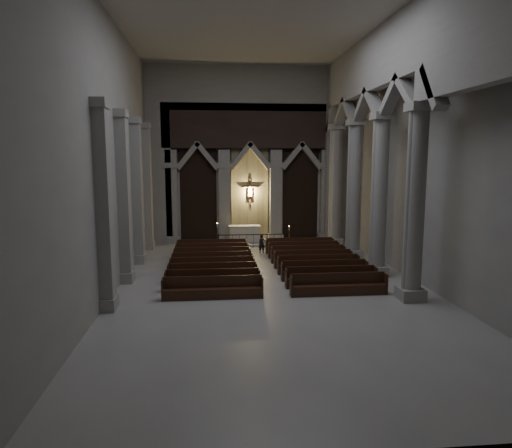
{
  "coord_description": "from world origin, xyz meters",
  "views": [
    {
      "loc": [
        -2.71,
        -20.14,
        5.88
      ],
      "look_at": [
        -0.43,
        3.0,
        2.48
      ],
      "focal_mm": 32.0,
      "sensor_mm": 36.0,
      "label": 1
    }
  ],
  "objects_px": {
    "candle_stand_left": "(217,240)",
    "worshipper": "(262,244)",
    "candle_stand_right": "(289,241)",
    "pews": "(265,266)",
    "altar_rail": "(253,239)",
    "altar": "(245,233)"
  },
  "relations": [
    {
      "from": "altar",
      "to": "pews",
      "type": "relative_size",
      "value": 0.23
    },
    {
      "from": "candle_stand_left",
      "to": "altar_rail",
      "type": "bearing_deg",
      "value": -11.19
    },
    {
      "from": "candle_stand_right",
      "to": "worshipper",
      "type": "xyz_separation_m",
      "value": [
        -2.03,
        -1.91,
        0.2
      ]
    },
    {
      "from": "candle_stand_left",
      "to": "candle_stand_right",
      "type": "distance_m",
      "value": 4.75
    },
    {
      "from": "altar_rail",
      "to": "candle_stand_left",
      "type": "height_order",
      "value": "candle_stand_left"
    },
    {
      "from": "altar_rail",
      "to": "altar",
      "type": "bearing_deg",
      "value": 107.07
    },
    {
      "from": "candle_stand_right",
      "to": "altar_rail",
      "type": "bearing_deg",
      "value": -176.92
    },
    {
      "from": "altar",
      "to": "worshipper",
      "type": "distance_m",
      "value": 3.4
    },
    {
      "from": "altar",
      "to": "altar_rail",
      "type": "xyz_separation_m",
      "value": [
        0.46,
        -1.51,
        -0.09
      ]
    },
    {
      "from": "pews",
      "to": "worshipper",
      "type": "relative_size",
      "value": 8.33
    },
    {
      "from": "candle_stand_left",
      "to": "worshipper",
      "type": "bearing_deg",
      "value": -39.56
    },
    {
      "from": "altar",
      "to": "pews",
      "type": "distance_m",
      "value": 7.85
    },
    {
      "from": "candle_stand_left",
      "to": "candle_stand_right",
      "type": "relative_size",
      "value": 1.16
    },
    {
      "from": "altar",
      "to": "candle_stand_left",
      "type": "bearing_deg",
      "value": -150.87
    },
    {
      "from": "candle_stand_left",
      "to": "worshipper",
      "type": "relative_size",
      "value": 1.4
    },
    {
      "from": "candle_stand_left",
      "to": "pews",
      "type": "xyz_separation_m",
      "value": [
        2.35,
        -6.77,
        -0.13
      ]
    },
    {
      "from": "candle_stand_left",
      "to": "pews",
      "type": "relative_size",
      "value": 0.17
    },
    {
      "from": "altar_rail",
      "to": "pews",
      "type": "height_order",
      "value": "pews"
    },
    {
      "from": "altar_rail",
      "to": "candle_stand_left",
      "type": "bearing_deg",
      "value": 168.81
    },
    {
      "from": "altar_rail",
      "to": "pews",
      "type": "relative_size",
      "value": 0.49
    },
    {
      "from": "candle_stand_right",
      "to": "pews",
      "type": "relative_size",
      "value": 0.14
    },
    {
      "from": "altar",
      "to": "worshipper",
      "type": "bearing_deg",
      "value": -75.82
    }
  ]
}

